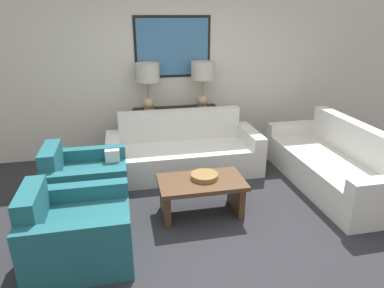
{
  "coord_description": "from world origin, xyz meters",
  "views": [
    {
      "loc": [
        -0.83,
        -3.09,
        2.18
      ],
      "look_at": [
        -0.0,
        0.83,
        0.65
      ],
      "focal_mm": 32.0,
      "sensor_mm": 36.0,
      "label": 1
    }
  ],
  "objects_px": {
    "couch_by_back_wall": "(184,153)",
    "armchair_near_camera": "(77,232)",
    "table_lamp_left": "(148,77)",
    "armchair_near_back_wall": "(85,183)",
    "console_table": "(176,132)",
    "decorative_bowl": "(204,176)",
    "couch_by_side": "(333,165)",
    "table_lamp_right": "(203,75)",
    "coffee_table": "(201,190)"
  },
  "relations": [
    {
      "from": "decorative_bowl",
      "to": "armchair_near_back_wall",
      "type": "relative_size",
      "value": 0.33
    },
    {
      "from": "table_lamp_right",
      "to": "couch_by_back_wall",
      "type": "bearing_deg",
      "value": -124.62
    },
    {
      "from": "table_lamp_right",
      "to": "coffee_table",
      "type": "distance_m",
      "value": 2.11
    },
    {
      "from": "table_lamp_left",
      "to": "coffee_table",
      "type": "xyz_separation_m",
      "value": [
        0.41,
        -1.8,
        -0.99
      ]
    },
    {
      "from": "console_table",
      "to": "table_lamp_right",
      "type": "xyz_separation_m",
      "value": [
        0.42,
        0.0,
        0.9
      ]
    },
    {
      "from": "table_lamp_left",
      "to": "couch_by_back_wall",
      "type": "distance_m",
      "value": 1.26
    },
    {
      "from": "table_lamp_right",
      "to": "coffee_table",
      "type": "xyz_separation_m",
      "value": [
        -0.44,
        -1.8,
        -0.99
      ]
    },
    {
      "from": "coffee_table",
      "to": "decorative_bowl",
      "type": "xyz_separation_m",
      "value": [
        0.04,
        0.05,
        0.15
      ]
    },
    {
      "from": "table_lamp_right",
      "to": "coffee_table",
      "type": "height_order",
      "value": "table_lamp_right"
    },
    {
      "from": "console_table",
      "to": "armchair_near_camera",
      "type": "relative_size",
      "value": 1.43
    },
    {
      "from": "table_lamp_left",
      "to": "armchair_near_back_wall",
      "type": "height_order",
      "value": "table_lamp_left"
    },
    {
      "from": "coffee_table",
      "to": "table_lamp_right",
      "type": "bearing_deg",
      "value": 76.3
    },
    {
      "from": "table_lamp_left",
      "to": "couch_by_side",
      "type": "xyz_separation_m",
      "value": [
        2.3,
        -1.46,
        -1.01
      ]
    },
    {
      "from": "decorative_bowl",
      "to": "armchair_near_back_wall",
      "type": "xyz_separation_m",
      "value": [
        -1.36,
        0.46,
        -0.18
      ]
    },
    {
      "from": "table_lamp_left",
      "to": "armchair_near_back_wall",
      "type": "bearing_deg",
      "value": -124.97
    },
    {
      "from": "couch_by_side",
      "to": "armchair_near_back_wall",
      "type": "distance_m",
      "value": 3.21
    },
    {
      "from": "coffee_table",
      "to": "table_lamp_left",
      "type": "bearing_deg",
      "value": 102.75
    },
    {
      "from": "table_lamp_left",
      "to": "couch_by_side",
      "type": "relative_size",
      "value": 0.33
    },
    {
      "from": "table_lamp_right",
      "to": "couch_by_side",
      "type": "xyz_separation_m",
      "value": [
        1.45,
        -1.46,
        -1.01
      ]
    },
    {
      "from": "couch_by_back_wall",
      "to": "coffee_table",
      "type": "height_order",
      "value": "couch_by_back_wall"
    },
    {
      "from": "console_table",
      "to": "table_lamp_right",
      "type": "bearing_deg",
      "value": 0.0
    },
    {
      "from": "table_lamp_left",
      "to": "table_lamp_right",
      "type": "height_order",
      "value": "same"
    },
    {
      "from": "console_table",
      "to": "table_lamp_left",
      "type": "xyz_separation_m",
      "value": [
        -0.42,
        0.0,
        0.9
      ]
    },
    {
      "from": "console_table",
      "to": "armchair_near_back_wall",
      "type": "height_order",
      "value": "console_table"
    },
    {
      "from": "armchair_near_back_wall",
      "to": "table_lamp_right",
      "type": "bearing_deg",
      "value": 36.46
    },
    {
      "from": "console_table",
      "to": "armchair_near_camera",
      "type": "height_order",
      "value": "console_table"
    },
    {
      "from": "table_lamp_left",
      "to": "armchair_near_camera",
      "type": "height_order",
      "value": "table_lamp_left"
    },
    {
      "from": "coffee_table",
      "to": "decorative_bowl",
      "type": "distance_m",
      "value": 0.16
    },
    {
      "from": "table_lamp_right",
      "to": "couch_by_back_wall",
      "type": "distance_m",
      "value": 1.26
    },
    {
      "from": "armchair_near_back_wall",
      "to": "coffee_table",
      "type": "bearing_deg",
      "value": -21.12
    },
    {
      "from": "console_table",
      "to": "armchair_near_camera",
      "type": "bearing_deg",
      "value": -119.92
    },
    {
      "from": "couch_by_side",
      "to": "table_lamp_left",
      "type": "bearing_deg",
      "value": 147.5
    },
    {
      "from": "coffee_table",
      "to": "decorative_bowl",
      "type": "height_order",
      "value": "decorative_bowl"
    },
    {
      "from": "couch_by_side",
      "to": "coffee_table",
      "type": "distance_m",
      "value": 1.92
    },
    {
      "from": "table_lamp_left",
      "to": "armchair_near_camera",
      "type": "bearing_deg",
      "value": -111.41
    },
    {
      "from": "coffee_table",
      "to": "armchair_near_camera",
      "type": "xyz_separation_m",
      "value": [
        -1.31,
        -0.51,
        -0.03
      ]
    },
    {
      "from": "console_table",
      "to": "decorative_bowl",
      "type": "relative_size",
      "value": 4.29
    },
    {
      "from": "table_lamp_right",
      "to": "couch_by_side",
      "type": "height_order",
      "value": "table_lamp_right"
    },
    {
      "from": "table_lamp_left",
      "to": "table_lamp_right",
      "type": "distance_m",
      "value": 0.85
    },
    {
      "from": "console_table",
      "to": "armchair_near_camera",
      "type": "distance_m",
      "value": 2.67
    },
    {
      "from": "coffee_table",
      "to": "armchair_near_back_wall",
      "type": "distance_m",
      "value": 1.41
    },
    {
      "from": "table_lamp_right",
      "to": "armchair_near_camera",
      "type": "relative_size",
      "value": 0.77
    },
    {
      "from": "couch_by_back_wall",
      "to": "coffee_table",
      "type": "xyz_separation_m",
      "value": [
        -0.02,
        -1.19,
        0.02
      ]
    },
    {
      "from": "decorative_bowl",
      "to": "armchair_near_camera",
      "type": "bearing_deg",
      "value": -157.83
    },
    {
      "from": "decorative_bowl",
      "to": "armchair_near_back_wall",
      "type": "distance_m",
      "value": 1.45
    },
    {
      "from": "couch_by_side",
      "to": "armchair_near_camera",
      "type": "height_order",
      "value": "couch_by_side"
    },
    {
      "from": "table_lamp_left",
      "to": "couch_by_side",
      "type": "bearing_deg",
      "value": -32.5
    },
    {
      "from": "couch_by_back_wall",
      "to": "armchair_near_camera",
      "type": "relative_size",
      "value": 2.33
    },
    {
      "from": "couch_by_back_wall",
      "to": "couch_by_side",
      "type": "bearing_deg",
      "value": -24.4
    },
    {
      "from": "table_lamp_left",
      "to": "couch_by_side",
      "type": "distance_m",
      "value": 2.91
    }
  ]
}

